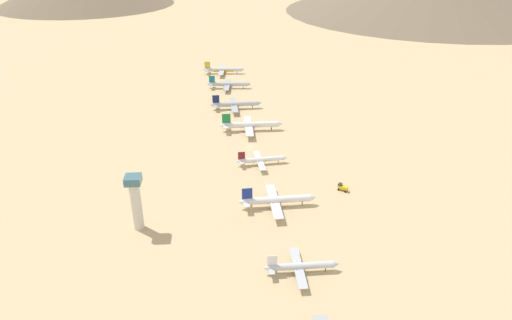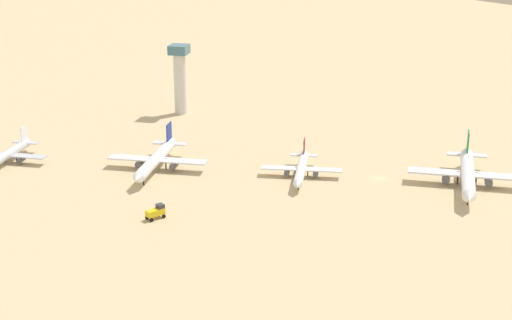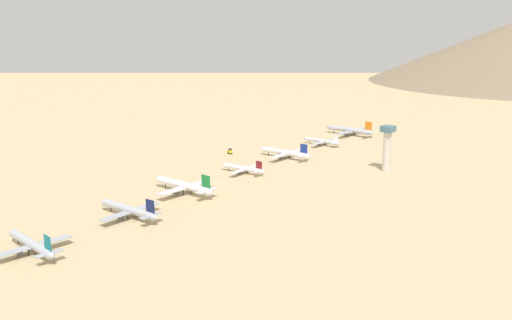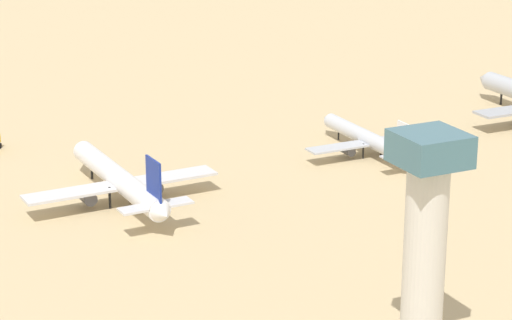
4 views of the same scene
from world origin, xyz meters
name	(u,v)px [view 2 (image 2 of 4)]	position (x,y,z in m)	size (l,w,h in m)	color
ground_plane	(380,178)	(0.00, 0.00, 0.00)	(1999.36, 1999.36, 0.00)	tan
parked_jet_1	(8,154)	(13.48, -120.49, 3.08)	(31.70, 25.68, 9.16)	silver
parked_jet_2	(156,159)	(8.97, -70.52, 3.90)	(40.12, 32.56, 11.57)	white
parked_jet_3	(301,168)	(4.87, -24.10, 3.07)	(31.58, 25.73, 9.11)	white
parked_jet_4	(468,173)	(1.34, 26.41, 4.30)	(44.17, 35.77, 12.77)	white
service_truck	(156,212)	(46.18, -57.25, 2.08)	(5.63, 5.15, 3.90)	yellow
control_tower	(180,75)	(-57.29, -84.24, 15.55)	(7.20, 7.20, 27.72)	beige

